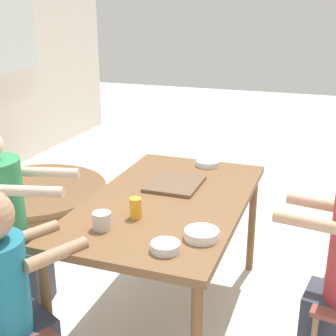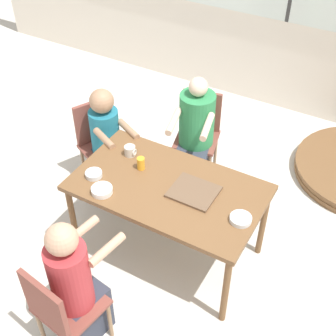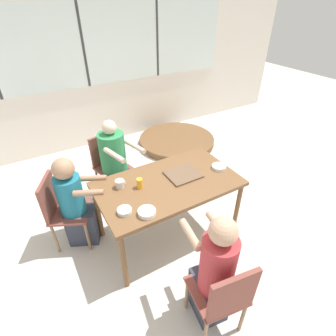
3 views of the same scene
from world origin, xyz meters
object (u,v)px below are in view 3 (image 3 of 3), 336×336
chair_for_woman_green_shirt (60,206)px  juice_glass (140,183)px  person_woman_green_shirt (76,205)px  person_man_blue_shirt (116,166)px  chair_for_man_blue_shirt (108,160)px  bowl_fruit (219,167)px  bowl_cereal (124,211)px  folded_table_stack (177,141)px  person_man_teal_shirt (213,275)px  coffee_mug (120,184)px  bowl_white_shallow (147,212)px  chair_for_man_teal_shirt (224,295)px

chair_for_woman_green_shirt → juice_glass: size_ratio=8.20×
person_woman_green_shirt → person_man_blue_shirt: size_ratio=0.97×
chair_for_man_blue_shirt → bowl_fruit: chair_for_man_blue_shirt is taller
bowl_cereal → bowl_fruit: 1.18m
folded_table_stack → person_man_blue_shirt: bearing=-149.4°
person_man_blue_shirt → bowl_fruit: (0.86, -1.01, 0.28)m
bowl_cereal → person_man_teal_shirt: bearing=-62.6°
person_man_teal_shirt → bowl_fruit: 1.22m
coffee_mug → bowl_fruit: bearing=-12.3°
folded_table_stack → bowl_white_shallow: bearing=-127.7°
chair_for_man_teal_shirt → folded_table_stack: 3.32m
person_woman_green_shirt → person_man_blue_shirt: (0.64, 0.52, -0.01)m
chair_for_man_blue_shirt → person_woman_green_shirt: size_ratio=0.79×
coffee_mug → juice_glass: 0.20m
person_man_teal_shirt → coffee_mug: bearing=113.6°
person_woman_green_shirt → bowl_white_shallow: bearing=59.6°
chair_for_woman_green_shirt → chair_for_man_teal_shirt: size_ratio=1.00×
coffee_mug → bowl_cereal: coffee_mug is taller
chair_for_man_teal_shirt → coffee_mug: chair_for_man_teal_shirt is taller
chair_for_woman_green_shirt → person_woman_green_shirt: bearing=90.0°
person_man_teal_shirt → person_man_blue_shirt: bearing=101.5°
person_man_blue_shirt → chair_for_woman_green_shirt: bearing=15.3°
person_man_teal_shirt → chair_for_man_blue_shirt: bearing=102.4°
folded_table_stack → chair_for_man_teal_shirt: bearing=-115.8°
juice_glass → bowl_fruit: juice_glass is taller
person_man_teal_shirt → coffee_mug: person_man_teal_shirt is taller
chair_for_woman_green_shirt → juice_glass: (0.74, -0.43, 0.30)m
chair_for_man_blue_shirt → person_woman_green_shirt: 0.91m
juice_glass → bowl_fruit: (0.90, -0.13, -0.03)m
person_woman_green_shirt → coffee_mug: person_woman_green_shirt is taller
person_man_blue_shirt → folded_table_stack: (1.50, 0.88, -0.44)m
bowl_cereal → folded_table_stack: (1.81, 2.02, -0.72)m
chair_for_woman_green_shirt → chair_for_man_teal_shirt: (0.85, -1.63, 0.00)m
person_man_teal_shirt → bowl_white_shallow: 0.75m
bowl_white_shallow → folded_table_stack: bowl_white_shallow is taller
bowl_cereal → juice_glass: bearing=43.6°
person_man_blue_shirt → coffee_mug: person_man_blue_shirt is taller
bowl_fruit → person_man_blue_shirt: bearing=130.5°
person_man_blue_shirt → bowl_fruit: bearing=116.3°
bowl_white_shallow → person_man_blue_shirt: bearing=83.0°
chair_for_woman_green_shirt → bowl_white_shallow: (0.63, -0.80, 0.27)m
bowl_white_shallow → juice_glass: bearing=73.9°
bowl_white_shallow → bowl_fruit: (1.01, 0.24, -0.00)m
juice_glass → chair_for_man_teal_shirt: bearing=-84.7°
chair_for_woman_green_shirt → coffee_mug: chair_for_woman_green_shirt is taller
person_woman_green_shirt → bowl_cereal: person_woman_green_shirt is taller
coffee_mug → person_man_blue_shirt: bearing=74.6°
bowl_fruit → bowl_white_shallow: bearing=-166.4°
person_woman_green_shirt → coffee_mug: (0.43, -0.25, 0.29)m
chair_for_man_teal_shirt → bowl_fruit: chair_for_man_teal_shirt is taller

